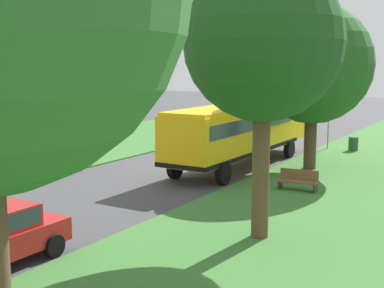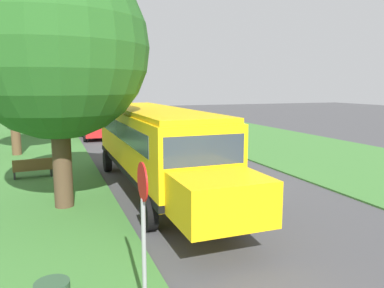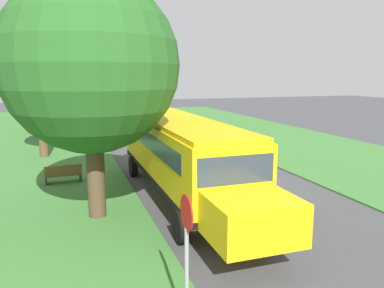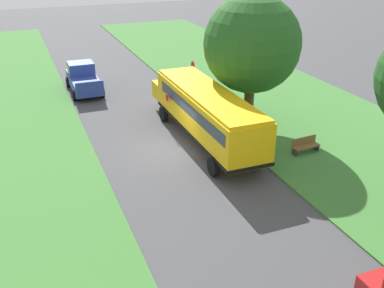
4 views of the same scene
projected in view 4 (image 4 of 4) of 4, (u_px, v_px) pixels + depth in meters
The scene contains 8 objects.
ground_plane at pixel (170, 150), 25.24m from camera, with size 120.00×120.00×0.00m, color #424244.
grass_verge at pixel (319, 125), 28.58m from camera, with size 12.00×80.00×0.08m, color #3D7533.
school_bus at pixel (206, 110), 25.58m from camera, with size 2.84×12.42×3.16m.
pickup_truck at pixel (83, 77), 34.49m from camera, with size 2.28×5.40×2.10m.
oak_tree_beside_bus at pixel (255, 43), 26.19m from camera, with size 5.77×5.77×8.09m.
stop_sign at pixel (193, 75), 32.85m from camera, with size 0.08×0.68×2.74m.
park_bench at pixel (305, 146), 24.72m from camera, with size 1.63×0.62×0.92m.
trash_bin at pixel (211, 89), 33.96m from camera, with size 0.56×0.56×0.90m, color #2D4C33.
Camera 4 is at (7.29, 21.56, 10.98)m, focal length 42.00 mm.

